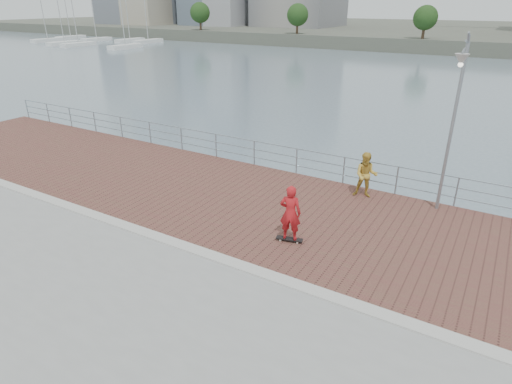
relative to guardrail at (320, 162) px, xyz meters
The scene contains 10 objects.
water 7.50m from the guardrail, 90.00° to the right, with size 400.00×400.00×0.00m, color slate.
brick_lane 3.47m from the guardrail, 90.00° to the right, with size 40.00×6.80×0.02m, color brown.
curb 7.03m from the guardrail, 90.00° to the right, with size 40.00×0.40×0.06m, color #B7B5AD.
far_shore 115.51m from the guardrail, 90.00° to the left, with size 320.00×95.00×2.50m, color #4C5142.
guardrail is the anchor object (origin of this frame).
street_lamp 5.75m from the guardrail, 11.03° to the right, with size 0.40×1.18×5.55m.
skateboard 5.32m from the guardrail, 76.32° to the right, with size 0.83×0.40×0.09m.
skateboarder 5.29m from the guardrail, 76.32° to the right, with size 0.63×0.41×1.72m, color #B3171C.
bystander 2.31m from the guardrail, 21.03° to the right, with size 0.82×0.64×1.69m, color gold.
marina 94.49m from the guardrail, 145.35° to the left, with size 32.02×21.22×11.62m.
Camera 1 is at (6.11, -8.21, 6.61)m, focal length 30.00 mm.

